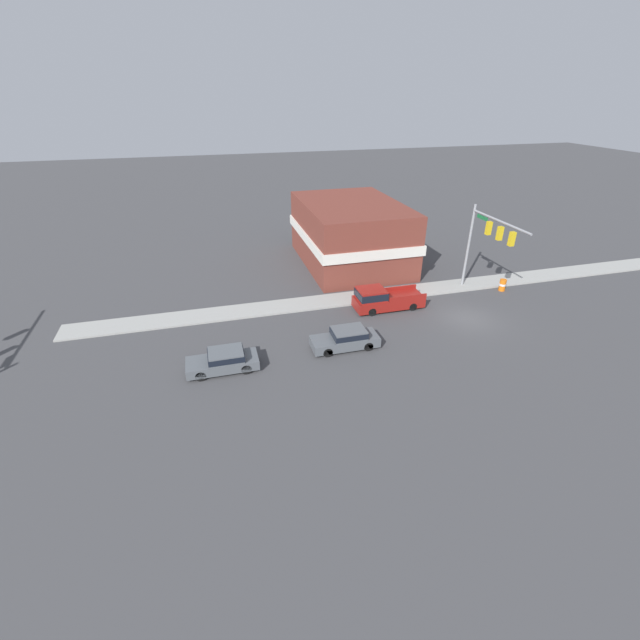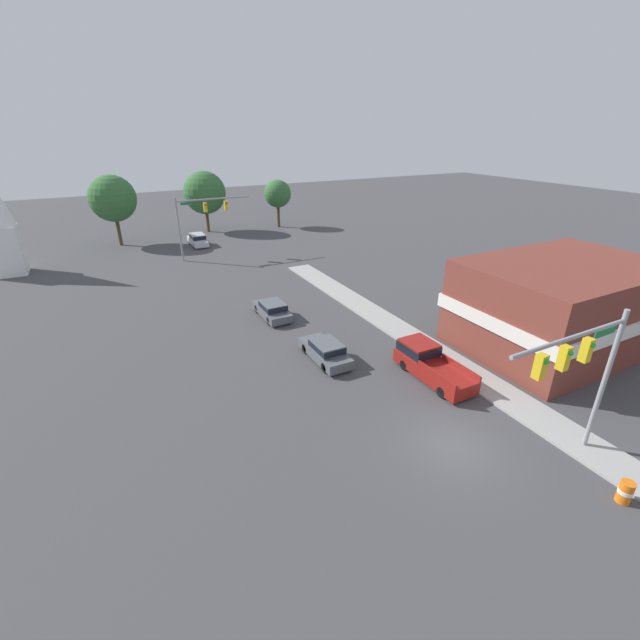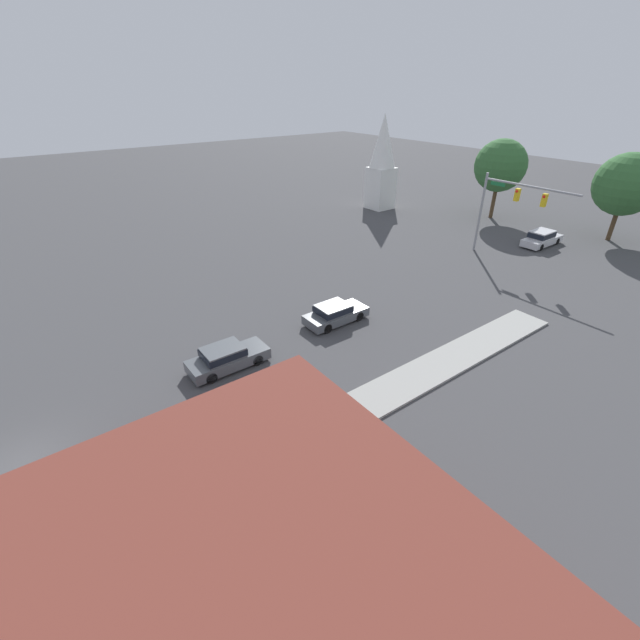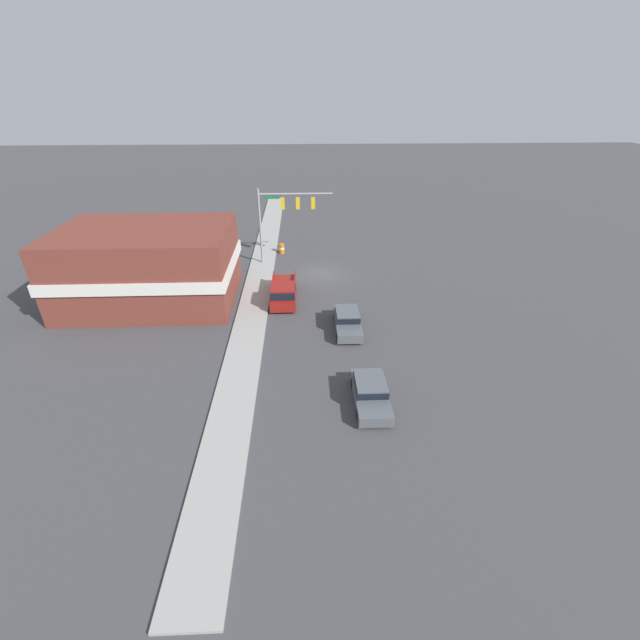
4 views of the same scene
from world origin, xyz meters
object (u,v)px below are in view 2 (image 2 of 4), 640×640
at_px(car_lead, 326,350).
at_px(construction_barrel, 625,492).
at_px(car_distant, 198,239).
at_px(car_second_ahead, 272,309).
at_px(pickup_truck_parked, 428,362).

height_order(car_lead, construction_barrel, car_lead).
height_order(car_distant, car_second_ahead, car_distant).
bearing_deg(car_second_ahead, construction_barrel, -76.49).
height_order(car_distant, pickup_truck_parked, pickup_truck_parked).
relative_size(car_second_ahead, construction_barrel, 4.32).
xyz_separation_m(car_second_ahead, pickup_truck_parked, (5.28, -12.84, 0.21)).
bearing_deg(car_distant, car_second_ahead, -90.06).
xyz_separation_m(car_lead, car_second_ahead, (-0.50, 8.23, -0.03)).
height_order(car_lead, pickup_truck_parked, pickup_truck_parked).
xyz_separation_m(car_distant, car_second_ahead, (-0.03, -26.18, -0.09)).
distance_m(car_lead, car_distant, 34.42).
distance_m(car_lead, construction_barrel, 17.07).
relative_size(car_lead, construction_barrel, 4.47).
relative_size(pickup_truck_parked, construction_barrel, 5.44).
bearing_deg(car_lead, pickup_truck_parked, -43.93).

